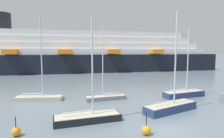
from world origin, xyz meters
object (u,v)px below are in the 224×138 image
(sailboat_4, at_px, (88,117))
(channel_buoy_1, at_px, (16,132))
(cruise_ship, at_px, (65,54))
(channel_buoy_0, at_px, (146,130))
(sailboat_2, at_px, (171,106))
(sailboat_3, at_px, (106,96))
(sailboat_0, at_px, (184,93))
(sailboat_1, at_px, (39,96))

(sailboat_4, height_order, channel_buoy_1, sailboat_4)
(sailboat_4, height_order, cruise_ship, cruise_ship)
(sailboat_4, bearing_deg, channel_buoy_0, -47.04)
(sailboat_2, distance_m, channel_buoy_0, 6.13)
(sailboat_3, height_order, channel_buoy_1, sailboat_3)
(sailboat_2, bearing_deg, sailboat_4, 167.93)
(sailboat_2, bearing_deg, channel_buoy_0, -153.89)
(sailboat_0, height_order, channel_buoy_0, sailboat_0)
(sailboat_0, relative_size, sailboat_4, 1.00)
(sailboat_4, relative_size, channel_buoy_0, 5.34)
(sailboat_1, bearing_deg, sailboat_2, -19.70)
(sailboat_1, distance_m, cruise_ship, 31.95)
(sailboat_2, distance_m, cruise_ship, 40.53)
(sailboat_1, height_order, sailboat_3, sailboat_1)
(sailboat_0, xyz_separation_m, sailboat_3, (-9.99, 1.50, -0.05))
(sailboat_0, xyz_separation_m, sailboat_1, (-17.74, 3.59, -0.01))
(channel_buoy_0, bearing_deg, sailboat_4, 134.33)
(sailboat_1, bearing_deg, channel_buoy_0, -43.47)
(channel_buoy_0, bearing_deg, sailboat_1, 123.66)
(cruise_ship, bearing_deg, channel_buoy_0, -81.12)
(sailboat_1, xyz_separation_m, cruise_ship, (4.52, 31.30, 4.57))
(sailboat_0, xyz_separation_m, channel_buoy_1, (-18.49, -6.08, -0.16))
(sailboat_3, height_order, channel_buoy_0, sailboat_3)
(sailboat_4, relative_size, cruise_ship, 0.10)
(sailboat_1, relative_size, channel_buoy_1, 7.33)
(sailboat_4, bearing_deg, sailboat_2, 0.77)
(cruise_ship, bearing_deg, sailboat_4, -85.83)
(sailboat_1, bearing_deg, channel_buoy_1, -81.60)
(sailboat_2, height_order, sailboat_4, sailboat_2)
(sailboat_0, bearing_deg, cruise_ship, 106.09)
(sailboat_3, height_order, sailboat_4, sailboat_3)
(sailboat_3, xyz_separation_m, channel_buoy_1, (-8.50, -7.58, -0.11))
(sailboat_0, height_order, sailboat_2, sailboat_2)
(channel_buoy_0, distance_m, cruise_ship, 43.79)
(sailboat_4, xyz_separation_m, cruise_ship, (0.04, 39.74, 4.62))
(sailboat_2, height_order, channel_buoy_1, sailboat_2)
(sailboat_0, distance_m, cruise_ship, 37.59)
(sailboat_0, distance_m, sailboat_2, 6.76)
(sailboat_1, height_order, channel_buoy_1, sailboat_1)
(sailboat_3, height_order, cruise_ship, cruise_ship)
(sailboat_2, xyz_separation_m, channel_buoy_1, (-13.48, -1.54, -0.19))
(sailboat_4, distance_m, channel_buoy_0, 5.11)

